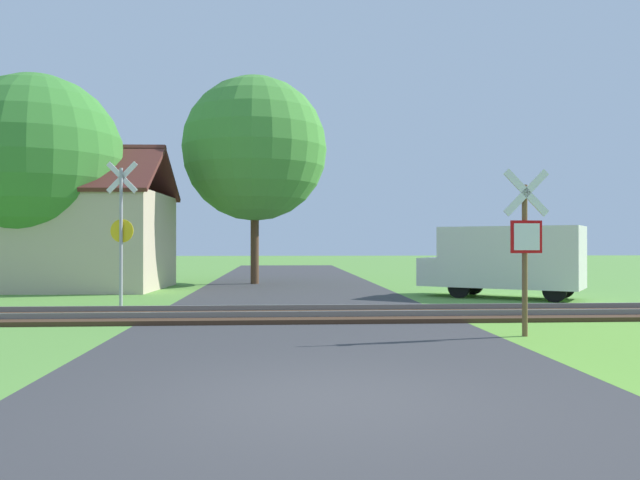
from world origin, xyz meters
TOP-DOWN VIEW (x-y plane):
  - ground_plane at (0.00, 0.00)m, footprint 160.00×160.00m
  - road_asphalt at (0.00, 2.00)m, footprint 7.06×80.00m
  - rail_track at (0.00, 7.70)m, footprint 60.00×2.60m
  - stop_sign_near at (4.02, 4.45)m, footprint 0.88×0.16m
  - crossing_sign_far at (-4.80, 10.50)m, footprint 0.87×0.18m
  - house at (-7.99, 17.20)m, footprint 6.63×5.82m
  - tree_center at (-1.57, 19.82)m, footprint 6.12×6.12m
  - tree_left at (-9.25, 16.30)m, footprint 6.09×6.09m
  - mail_truck at (6.59, 12.46)m, footprint 5.11×4.25m

SIDE VIEW (x-z plane):
  - ground_plane at x=0.00m, z-range 0.00..0.00m
  - road_asphalt at x=0.00m, z-range 0.00..0.01m
  - rail_track at x=0.00m, z-range -0.05..0.17m
  - mail_truck at x=6.59m, z-range 0.12..2.36m
  - stop_sign_near at x=4.02m, z-range 0.20..3.29m
  - house at x=-7.99m, z-range -0.76..4.67m
  - crossing_sign_far at x=-4.80m, z-range 0.24..4.19m
  - tree_left at x=-9.25m, z-range 0.85..8.64m
  - tree_center at x=-1.57m, z-range 1.33..10.13m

